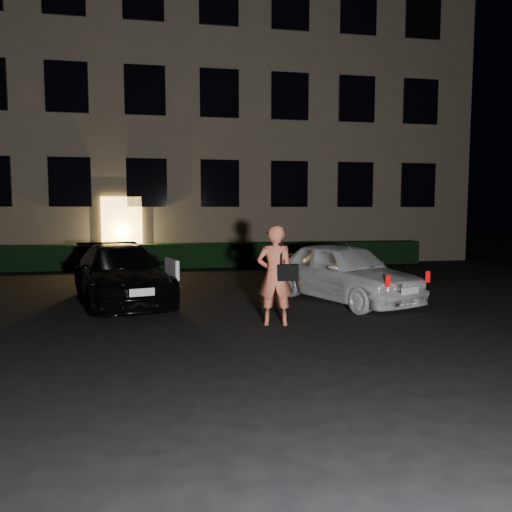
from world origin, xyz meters
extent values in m
plane|color=black|center=(0.00, 0.00, 0.00)|extent=(80.00, 80.00, 0.00)
cube|color=#685D4A|center=(0.00, 15.00, 6.00)|extent=(20.00, 8.00, 12.00)
cube|color=#E1A74E|center=(-3.50, 10.94, 1.25)|extent=(1.40, 0.10, 2.50)
cube|color=black|center=(-5.20, 10.94, 3.00)|extent=(1.40, 0.10, 1.70)
cube|color=black|center=(-2.60, 10.94, 3.00)|extent=(1.40, 0.10, 1.70)
cube|color=black|center=(0.00, 10.94, 3.00)|extent=(1.40, 0.10, 1.70)
cube|color=black|center=(2.60, 10.94, 3.00)|extent=(1.40, 0.10, 1.70)
cube|color=black|center=(5.20, 10.94, 3.00)|extent=(1.40, 0.10, 1.70)
cube|color=black|center=(7.80, 10.94, 3.00)|extent=(1.40, 0.10, 1.70)
cube|color=black|center=(-5.20, 10.94, 6.20)|extent=(1.40, 0.10, 1.70)
cube|color=black|center=(-2.60, 10.94, 6.20)|extent=(1.40, 0.10, 1.70)
cube|color=black|center=(0.00, 10.94, 6.20)|extent=(1.40, 0.10, 1.70)
cube|color=black|center=(2.60, 10.94, 6.20)|extent=(1.40, 0.10, 1.70)
cube|color=black|center=(5.20, 10.94, 6.20)|extent=(1.40, 0.10, 1.70)
cube|color=black|center=(7.80, 10.94, 6.20)|extent=(1.40, 0.10, 1.70)
cube|color=black|center=(0.00, 10.94, 9.40)|extent=(1.40, 0.10, 1.70)
cube|color=black|center=(2.60, 10.94, 9.40)|extent=(1.40, 0.10, 1.70)
cube|color=black|center=(5.20, 10.94, 9.40)|extent=(1.40, 0.10, 1.70)
cube|color=black|center=(7.80, 10.94, 9.40)|extent=(1.40, 0.10, 1.70)
cube|color=black|center=(0.00, 10.50, 0.42)|extent=(15.00, 0.70, 0.85)
imported|color=black|center=(-2.98, 4.09, 0.63)|extent=(2.77, 4.63, 1.26)
cube|color=white|center=(-1.86, 3.55, 0.78)|extent=(0.30, 0.89, 0.42)
cube|color=silver|center=(-2.43, 1.91, 0.55)|extent=(0.45, 0.15, 0.14)
imported|color=white|center=(1.92, 3.24, 0.66)|extent=(2.88, 4.20, 1.33)
cube|color=red|center=(2.08, 1.31, 0.73)|extent=(0.09, 0.08, 0.22)
cube|color=red|center=(3.11, 1.71, 0.73)|extent=(0.09, 0.08, 0.22)
cube|color=silver|center=(2.61, 1.46, 0.50)|extent=(0.43, 0.20, 0.13)
imported|color=#D5694A|center=(-0.09, 1.25, 0.89)|extent=(0.71, 0.53, 1.78)
cube|color=black|center=(0.11, 1.10, 0.96)|extent=(0.39, 0.22, 0.28)
cube|color=black|center=(-0.01, 1.16, 1.36)|extent=(0.05, 0.07, 0.55)
camera|label=1|loc=(-1.99, -7.30, 2.05)|focal=35.00mm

